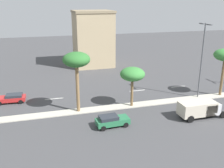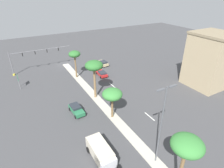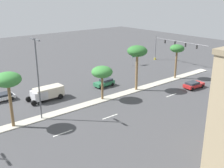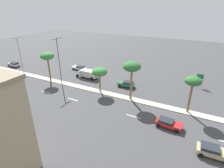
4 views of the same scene
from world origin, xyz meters
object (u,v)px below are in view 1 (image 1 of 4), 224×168
object	(u,v)px
street_lamp_outboard	(202,56)
sedan_green_center	(112,120)
commercial_building	(93,39)
sedan_red_front	(12,98)
palm_tree_trailing	(76,61)
box_truck	(201,108)
palm_tree_outboard	(132,75)

from	to	relation	value
street_lamp_outboard	sedan_green_center	world-z (taller)	street_lamp_outboard
commercial_building	sedan_red_front	size ratio (longest dim) A/B	2.87
palm_tree_trailing	sedan_red_front	world-z (taller)	palm_tree_trailing
sedan_red_front	box_truck	world-z (taller)	box_truck
palm_tree_outboard	street_lamp_outboard	xyz separation A→B (m)	(-0.45, 11.31, 1.90)
street_lamp_outboard	sedan_green_center	size ratio (longest dim) A/B	2.75
commercial_building	palm_tree_trailing	distance (m)	26.81
street_lamp_outboard	box_truck	bearing A→B (deg)	-31.25
commercial_building	sedan_green_center	bearing A→B (deg)	-7.92
sedan_green_center	commercial_building	bearing A→B (deg)	172.08
palm_tree_outboard	sedan_red_front	world-z (taller)	palm_tree_outboard
street_lamp_outboard	sedan_red_front	distance (m)	29.52
sedan_green_center	box_truck	bearing A→B (deg)	86.94
palm_tree_trailing	street_lamp_outboard	bearing A→B (deg)	90.71
palm_tree_trailing	sedan_green_center	xyz separation A→B (m)	(5.44, 3.25, -6.45)
commercial_building	sedan_green_center	size ratio (longest dim) A/B	3.01
sedan_green_center	sedan_red_front	bearing A→B (deg)	-132.84
street_lamp_outboard	palm_tree_trailing	bearing A→B (deg)	-89.29
commercial_building	box_truck	size ratio (longest dim) A/B	2.06
palm_tree_trailing	box_truck	xyz separation A→B (m)	(6.08, 15.25, -5.97)
palm_tree_trailing	box_truck	bearing A→B (deg)	68.24
palm_tree_trailing	palm_tree_outboard	size ratio (longest dim) A/B	1.45
palm_tree_trailing	palm_tree_outboard	world-z (taller)	palm_tree_trailing
palm_tree_trailing	sedan_red_front	distance (m)	12.83
palm_tree_outboard	street_lamp_outboard	bearing A→B (deg)	92.25
palm_tree_trailing	street_lamp_outboard	world-z (taller)	street_lamp_outboard
box_truck	street_lamp_outboard	bearing A→B (deg)	148.75
palm_tree_outboard	box_truck	distance (m)	10.16
palm_tree_trailing	box_truck	distance (m)	17.47
box_truck	palm_tree_trailing	bearing A→B (deg)	-111.76
palm_tree_trailing	palm_tree_outboard	distance (m)	8.13
commercial_building	box_truck	xyz separation A→B (m)	(31.78, 7.66, -5.05)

